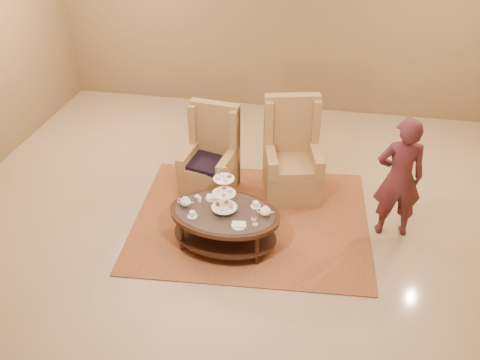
% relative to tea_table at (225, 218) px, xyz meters
% --- Properties ---
extents(ground, '(8.00, 8.00, 0.00)m').
position_rel_tea_table_xyz_m(ground, '(0.24, 0.08, -0.40)').
color(ground, tan).
rests_on(ground, ground).
extents(ceiling, '(8.00, 8.00, 0.02)m').
position_rel_tea_table_xyz_m(ceiling, '(0.24, 0.08, -0.40)').
color(ceiling, white).
rests_on(ceiling, ground).
extents(wall_back, '(8.00, 0.04, 3.50)m').
position_rel_tea_table_xyz_m(wall_back, '(0.24, 4.08, 1.35)').
color(wall_back, olive).
rests_on(wall_back, ground).
extents(rug, '(3.14, 2.69, 0.02)m').
position_rel_tea_table_xyz_m(rug, '(0.23, 0.55, -0.39)').
color(rug, '#AA6D3C').
rests_on(rug, ground).
extents(tea_table, '(1.39, 1.03, 1.10)m').
position_rel_tea_table_xyz_m(tea_table, '(0.00, 0.00, 0.00)').
color(tea_table, black).
rests_on(tea_table, ground).
extents(armchair_left, '(0.75, 0.77, 1.24)m').
position_rel_tea_table_xyz_m(armchair_left, '(-0.44, 1.15, 0.02)').
color(armchair_left, '#AC8751').
rests_on(armchair_left, ground).
extents(armchair_right, '(0.89, 0.91, 1.35)m').
position_rel_tea_table_xyz_m(armchair_right, '(0.64, 1.33, 0.05)').
color(armchair_right, '#AC8751').
rests_on(armchair_right, ground).
extents(person, '(0.62, 0.45, 1.58)m').
position_rel_tea_table_xyz_m(person, '(1.97, 0.64, 0.39)').
color(person, '#502228').
rests_on(person, ground).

